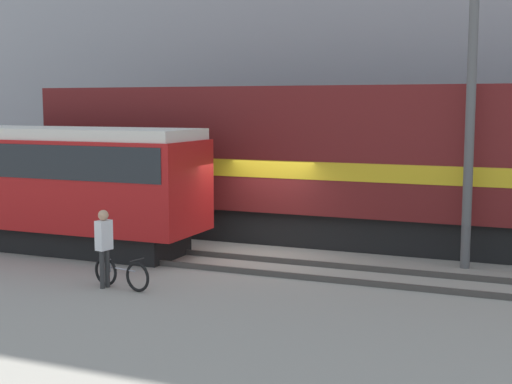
% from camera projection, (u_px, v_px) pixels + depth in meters
% --- Properties ---
extents(ground_plane, '(120.00, 120.00, 0.00)m').
position_uv_depth(ground_plane, '(260.00, 254.00, 19.71)').
color(ground_plane, '#9E998C').
extents(track_near, '(60.00, 1.50, 0.14)m').
position_uv_depth(track_near, '(237.00, 263.00, 18.22)').
color(track_near, '#47423D').
rests_on(track_near, ground).
extents(track_far, '(60.00, 1.50, 0.14)m').
position_uv_depth(track_far, '(290.00, 236.00, 21.93)').
color(track_far, '#47423D').
rests_on(track_far, ground).
extents(building_backdrop, '(39.67, 6.00, 15.14)m').
position_uv_depth(building_backdrop, '(363.00, 18.00, 28.83)').
color(building_backdrop, '#99999E').
rests_on(building_backdrop, ground).
extents(freight_locomotive, '(21.69, 3.04, 5.23)m').
position_uv_depth(freight_locomotive, '(387.00, 163.00, 20.52)').
color(freight_locomotive, black).
rests_on(freight_locomotive, ground).
extents(streetcar, '(9.65, 2.54, 3.46)m').
position_uv_depth(streetcar, '(42.00, 179.00, 20.31)').
color(streetcar, black).
rests_on(streetcar, ground).
extents(bicycle, '(1.63, 0.50, 0.73)m').
position_uv_depth(bicycle, '(121.00, 274.00, 15.95)').
color(bicycle, black).
rests_on(bicycle, ground).
extents(person, '(0.28, 0.39, 1.78)m').
position_uv_depth(person, '(104.00, 240.00, 15.94)').
color(person, '#333333').
rests_on(person, ground).
extents(utility_pole_center, '(0.23, 0.23, 9.73)m').
position_uv_depth(utility_pole_center, '(472.00, 73.00, 17.41)').
color(utility_pole_center, '#595959').
rests_on(utility_pole_center, ground).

